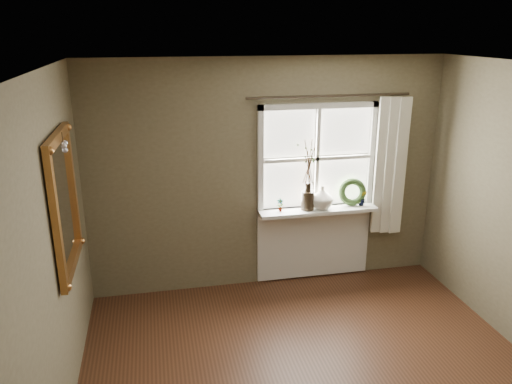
{
  "coord_description": "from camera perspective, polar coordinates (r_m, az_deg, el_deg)",
  "views": [
    {
      "loc": [
        -1.24,
        -2.94,
        2.88
      ],
      "look_at": [
        -0.29,
        1.55,
        1.36
      ],
      "focal_mm": 35.0,
      "sensor_mm": 36.0,
      "label": 1
    }
  ],
  "objects": [
    {
      "name": "wreath",
      "position": [
        5.85,
        10.92,
        -0.32
      ],
      "size": [
        0.34,
        0.19,
        0.33
      ],
      "primitive_type": "torus",
      "rotation": [
        1.36,
        0.0,
        -0.15
      ],
      "color": "#273D1B",
      "rests_on": "window_sill"
    },
    {
      "name": "curtain",
      "position": [
        5.91,
        14.99,
        2.82
      ],
      "size": [
        0.36,
        0.12,
        1.59
      ],
      "primitive_type": "cube",
      "color": "beige",
      "rests_on": "wall_back"
    },
    {
      "name": "gilt_mirror",
      "position": [
        4.28,
        -21.04,
        -1.09
      ],
      "size": [
        0.1,
        0.96,
        1.14
      ],
      "color": "white",
      "rests_on": "wall_left"
    },
    {
      "name": "ceiling",
      "position": [
        3.2,
        11.17,
        13.0
      ],
      "size": [
        4.5,
        4.5,
        0.0
      ],
      "primitive_type": "plane",
      "color": "silver",
      "rests_on": "ground"
    },
    {
      "name": "window_apron",
      "position": [
        5.98,
        6.59,
        -5.68
      ],
      "size": [
        1.36,
        0.04,
        0.88
      ],
      "primitive_type": "cube",
      "color": "silver",
      "rests_on": "ground"
    },
    {
      "name": "potted_plant_left",
      "position": [
        5.56,
        2.78,
        -1.5
      ],
      "size": [
        0.09,
        0.07,
        0.15
      ],
      "primitive_type": "imported",
      "rotation": [
        0.0,
        0.0,
        -0.2
      ],
      "color": "#273D1B",
      "rests_on": "window_sill"
    },
    {
      "name": "dark_jug",
      "position": [
        5.64,
        5.91,
        -0.97
      ],
      "size": [
        0.16,
        0.16,
        0.21
      ],
      "primitive_type": "cylinder",
      "rotation": [
        0.0,
        0.0,
        0.12
      ],
      "color": "black",
      "rests_on": "window_sill"
    },
    {
      "name": "cream_vase",
      "position": [
        5.68,
        7.55,
        -0.61
      ],
      "size": [
        0.29,
        0.29,
        0.26
      ],
      "primitive_type": "imported",
      "rotation": [
        0.0,
        0.0,
        0.18
      ],
      "color": "beige",
      "rests_on": "window_sill"
    },
    {
      "name": "window_sill",
      "position": [
        5.72,
        7.09,
        -2.08
      ],
      "size": [
        1.36,
        0.26,
        0.04
      ],
      "primitive_type": "cube",
      "color": "silver",
      "rests_on": "wall_back"
    },
    {
      "name": "potted_plant_right",
      "position": [
        5.87,
        12.08,
        -0.67
      ],
      "size": [
        0.11,
        0.1,
        0.18
      ],
      "primitive_type": "imported",
      "rotation": [
        0.0,
        0.0,
        -0.21
      ],
      "color": "#273D1B",
      "rests_on": "window_sill"
    },
    {
      "name": "window_frame",
      "position": [
        5.65,
        6.97,
        3.82
      ],
      "size": [
        1.36,
        0.06,
        1.24
      ],
      "color": "silver",
      "rests_on": "wall_back"
    },
    {
      "name": "curtain_rod",
      "position": [
        5.49,
        8.46,
        10.8
      ],
      "size": [
        1.84,
        0.03,
        0.03
      ],
      "primitive_type": "cylinder",
      "rotation": [
        0.0,
        1.57,
        0.0
      ],
      "color": "black",
      "rests_on": "wall_back"
    },
    {
      "name": "wall_back",
      "position": [
        5.61,
        1.33,
        1.96
      ],
      "size": [
        4.0,
        0.1,
        2.6
      ],
      "primitive_type": "cube",
      "color": "brown",
      "rests_on": "ground"
    },
    {
      "name": "wall_left",
      "position": [
        3.43,
        -24.55,
        -10.85
      ],
      "size": [
        0.1,
        4.5,
        2.6
      ],
      "primitive_type": "cube",
      "color": "brown",
      "rests_on": "ground"
    }
  ]
}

